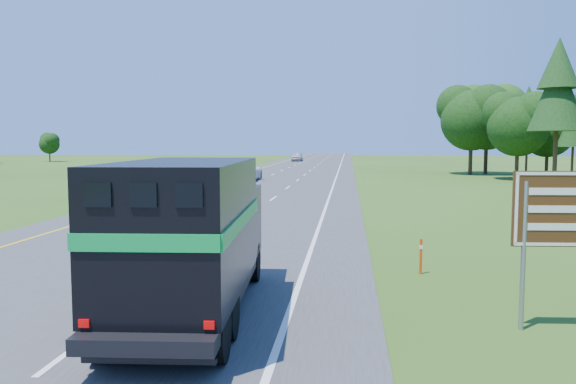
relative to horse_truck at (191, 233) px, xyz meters
name	(u,v)px	position (x,y,z in m)	size (l,w,h in m)	color
road	(283,178)	(-3.43, 46.05, -1.81)	(15.00, 260.00, 0.04)	#38383A
lane_markings	(283,178)	(-3.43, 46.05, -1.79)	(11.15, 260.00, 0.01)	yellow
horse_truck	(191,233)	(0.00, 0.00, 0.00)	(2.82, 7.70, 3.35)	black
white_suv	(244,172)	(-6.69, 41.64, -0.97)	(2.73, 5.91, 1.64)	silver
far_car	(297,157)	(-6.60, 97.21, -0.94)	(2.02, 5.02, 1.71)	#B0B0B7
exit_sign	(568,216)	(7.66, -0.07, 0.49)	(2.11, 0.21, 3.57)	gray
delineator	(421,255)	(5.42, 4.55, -1.29)	(0.08, 0.05, 1.02)	red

